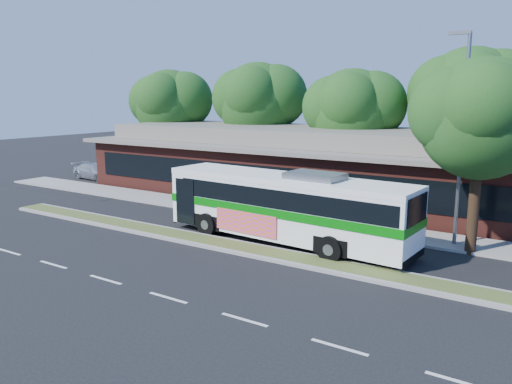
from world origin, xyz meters
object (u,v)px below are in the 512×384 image
at_px(lamp_post, 462,134).
at_px(sedan, 96,171).
at_px(sidewalk_tree, 491,116).
at_px(transit_bus, 287,203).

relative_size(lamp_post, sedan, 2.08).
height_order(lamp_post, sidewalk_tree, lamp_post).
xyz_separation_m(lamp_post, sedan, (-27.65, 3.56, -4.27)).
distance_m(sedan, sidewalk_tree, 29.55).
height_order(sedan, sidewalk_tree, sidewalk_tree).
relative_size(transit_bus, sedan, 2.73).
distance_m(lamp_post, sidewalk_tree, 1.52).
bearing_deg(sidewalk_tree, transit_bus, -159.35).
relative_size(transit_bus, sidewalk_tree, 1.48).
height_order(lamp_post, transit_bus, lamp_post).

